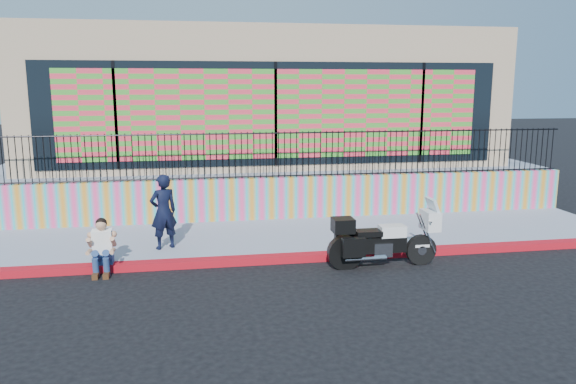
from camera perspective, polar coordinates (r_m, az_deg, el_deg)
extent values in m
plane|color=black|center=(11.88, 1.73, -6.99)|extent=(90.00, 90.00, 0.00)
cube|color=#A50B16|center=(11.86, 1.73, -6.65)|extent=(16.00, 0.30, 0.15)
cube|color=#8991A5|center=(13.41, 0.34, -4.56)|extent=(16.00, 3.00, 0.15)
cube|color=#FA4184|center=(14.80, -0.73, -0.60)|extent=(16.00, 0.20, 1.10)
cube|color=#8991A5|center=(19.79, -3.03, 2.08)|extent=(16.00, 10.00, 1.25)
cube|color=tan|center=(19.37, -3.03, 9.69)|extent=(14.00, 8.00, 4.00)
cube|color=black|center=(15.40, -1.27, 7.91)|extent=(12.60, 0.04, 2.80)
cube|color=#EF3549|center=(15.37, -1.25, 7.91)|extent=(11.48, 0.02, 2.40)
cylinder|color=black|center=(11.87, 13.35, -5.72)|extent=(0.63, 0.13, 0.63)
cylinder|color=black|center=(11.35, 5.78, -6.25)|extent=(0.63, 0.13, 0.63)
cube|color=black|center=(11.54, 9.68, -5.23)|extent=(0.90, 0.27, 0.32)
cube|color=silver|center=(11.55, 9.44, -5.69)|extent=(0.38, 0.32, 0.28)
cube|color=silver|center=(11.53, 10.52, -3.90)|extent=(0.52, 0.30, 0.23)
cube|color=black|center=(11.37, 8.13, -4.13)|extent=(0.52, 0.32, 0.11)
cube|color=silver|center=(11.78, 14.25, -2.79)|extent=(0.28, 0.49, 0.40)
cube|color=silver|center=(11.73, 14.48, -1.34)|extent=(0.17, 0.44, 0.32)
cube|color=black|center=(11.18, 5.61, -3.38)|extent=(0.42, 0.40, 0.28)
cube|color=black|center=(11.06, 6.67, -5.61)|extent=(0.46, 0.17, 0.38)
cube|color=black|center=(11.58, 5.88, -4.83)|extent=(0.46, 0.17, 0.38)
cube|color=silver|center=(11.85, 13.37, -5.28)|extent=(0.30, 0.15, 0.06)
imported|color=black|center=(12.32, -12.54, -1.96)|extent=(0.70, 0.60, 1.62)
cube|color=navy|center=(11.79, -18.19, -6.47)|extent=(0.36, 0.28, 0.18)
cube|color=white|center=(11.66, -18.32, -4.89)|extent=(0.38, 0.27, 0.54)
sphere|color=tan|center=(11.53, -18.46, -3.22)|extent=(0.21, 0.21, 0.21)
cube|color=#472814|center=(11.45, -18.95, -8.04)|extent=(0.11, 0.26, 0.10)
cube|color=#472814|center=(11.42, -17.95, -8.03)|extent=(0.11, 0.26, 0.10)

